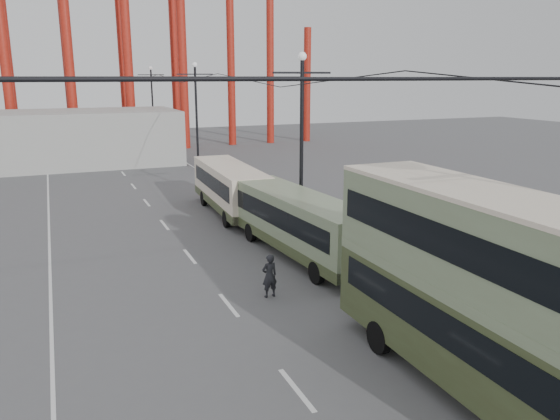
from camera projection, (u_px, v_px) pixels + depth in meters
name	position (u px, v px, depth m)	size (l,w,h in m)	color
road_markings	(176.00, 235.00, 28.65)	(12.52, 120.00, 0.01)	silver
lamp_post_mid	(301.00, 144.00, 28.43)	(3.20, 0.44, 9.32)	black
lamp_post_far	(197.00, 116.00, 48.14)	(3.20, 0.44, 9.32)	black
lamp_post_distant	(153.00, 105.00, 67.85)	(3.20, 0.44, 9.32)	black
fairground_shed	(56.00, 139.00, 50.58)	(22.00, 10.00, 5.00)	#A1A19C
double_decker_bus	(484.00, 285.00, 13.68)	(2.56, 10.06, 5.40)	#373E21
single_decker_green	(298.00, 222.00, 25.03)	(3.10, 10.38, 2.89)	#6F7E5C
single_decker_cream	(230.00, 187.00, 32.86)	(2.73, 9.46, 2.92)	beige
pedestrian	(269.00, 276.00, 20.47)	(0.61, 0.40, 1.68)	black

